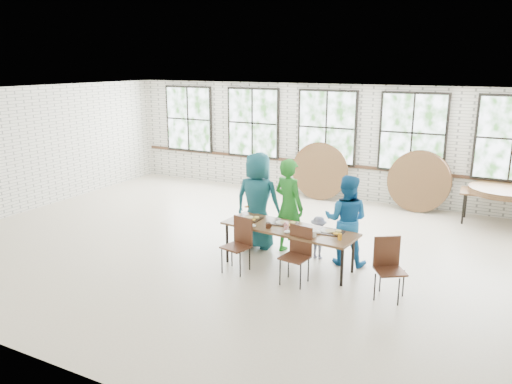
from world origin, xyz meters
TOP-DOWN VIEW (x-y plane):
  - room at (0.00, 4.44)m, footprint 12.00×12.00m
  - dining_table at (1.10, -0.47)m, footprint 2.47×1.03m
  - chair_near_left at (0.39, -0.98)m, footprint 0.50×0.49m
  - chair_near_right at (1.48, -0.95)m, footprint 0.48×0.46m
  - chair_spare at (2.92, -0.79)m, footprint 0.57×0.57m
  - adult_teal at (0.16, 0.18)m, footprint 0.97×0.67m
  - adult_green at (0.81, 0.18)m, footprint 0.78×0.64m
  - toddler at (1.42, 0.18)m, footprint 0.53×0.32m
  - adult_blue at (1.93, 0.18)m, footprint 0.86×0.71m
  - storage_table at (4.37, 3.87)m, footprint 1.83×0.83m
  - tabletop_clutter at (1.18, -0.50)m, footprint 2.09×0.65m
  - round_tops_stacked at (4.37, 3.87)m, footprint 1.50×1.50m
  - round_tops_leaning at (1.21, 4.18)m, footprint 4.11×0.40m

SIDE VIEW (x-z plane):
  - toddler at x=1.42m, z-range 0.00..0.81m
  - chair_near_left at x=0.39m, z-range 0.08..1.03m
  - chair_near_right at x=1.48m, z-range 0.08..1.03m
  - chair_spare at x=2.92m, z-range 0.08..1.03m
  - storage_table at x=4.37m, z-range 0.32..1.06m
  - dining_table at x=1.10m, z-range 0.32..1.06m
  - round_tops_leaning at x=1.21m, z-range -0.01..1.48m
  - tabletop_clutter at x=1.18m, z-range 0.71..0.82m
  - round_tops_stacked at x=4.37m, z-range 0.74..0.87m
  - adult_blue at x=1.93m, z-range 0.00..1.64m
  - adult_green at x=0.81m, z-range 0.00..1.83m
  - adult_teal at x=0.16m, z-range 0.00..1.89m
  - room at x=0.00m, z-range -4.17..7.83m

